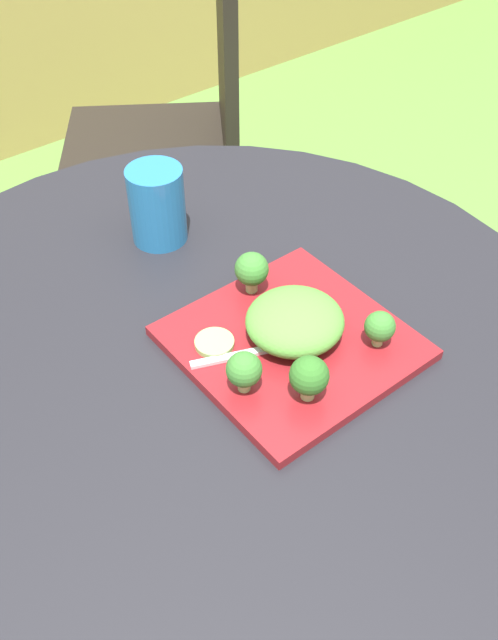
# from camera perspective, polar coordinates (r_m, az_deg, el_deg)

# --- Properties ---
(ground_plane) EXTENTS (12.00, 12.00, 0.00)m
(ground_plane) POSITION_cam_1_polar(r_m,az_deg,el_deg) (1.49, -2.20, -21.46)
(ground_plane) COLOR #568438
(patio_table) EXTENTS (0.97, 0.97, 0.72)m
(patio_table) POSITION_cam_1_polar(r_m,az_deg,el_deg) (1.07, -2.90, -10.51)
(patio_table) COLOR black
(patio_table) RESTS_ON ground_plane
(patio_chair) EXTENTS (0.61, 0.61, 0.90)m
(patio_chair) POSITION_cam_1_polar(r_m,az_deg,el_deg) (1.81, -5.30, 16.28)
(patio_chair) COLOR black
(patio_chair) RESTS_ON ground_plane
(salad_plate) EXTENTS (0.26, 0.26, 0.01)m
(salad_plate) POSITION_cam_1_polar(r_m,az_deg,el_deg) (0.88, 3.48, -1.84)
(salad_plate) COLOR maroon
(salad_plate) RESTS_ON patio_table
(drinking_glass) EXTENTS (0.08, 0.08, 0.11)m
(drinking_glass) POSITION_cam_1_polar(r_m,az_deg,el_deg) (1.03, -7.46, 8.97)
(drinking_glass) COLOR #236BA8
(drinking_glass) RESTS_ON patio_table
(fork) EXTENTS (0.15, 0.07, 0.00)m
(fork) POSITION_cam_1_polar(r_m,az_deg,el_deg) (0.85, 1.16, -2.50)
(fork) COLOR silver
(fork) RESTS_ON salad_plate
(lettuce_mound) EXTENTS (0.12, 0.12, 0.05)m
(lettuce_mound) POSITION_cam_1_polar(r_m,az_deg,el_deg) (0.86, 3.76, -0.07)
(lettuce_mound) COLOR #519338
(lettuce_mound) RESTS_ON salad_plate
(broccoli_floret_0) EXTENTS (0.04, 0.04, 0.05)m
(broccoli_floret_0) POSITION_cam_1_polar(r_m,az_deg,el_deg) (0.86, 10.60, -0.57)
(broccoli_floret_0) COLOR #99B770
(broccoli_floret_0) RESTS_ON salad_plate
(broccoli_floret_1) EXTENTS (0.05, 0.05, 0.06)m
(broccoli_floret_1) POSITION_cam_1_polar(r_m,az_deg,el_deg) (0.79, 4.91, -4.58)
(broccoli_floret_1) COLOR #99B770
(broccoli_floret_1) RESTS_ON salad_plate
(broccoli_floret_2) EXTENTS (0.04, 0.04, 0.05)m
(broccoli_floret_2) POSITION_cam_1_polar(r_m,az_deg,el_deg) (0.79, -0.41, -4.10)
(broccoli_floret_2) COLOR #99B770
(broccoli_floret_2) RESTS_ON salad_plate
(broccoli_floret_3) EXTENTS (0.05, 0.05, 0.06)m
(broccoli_floret_3) POSITION_cam_1_polar(r_m,az_deg,el_deg) (0.92, 0.22, 4.11)
(broccoli_floret_3) COLOR #99B770
(broccoli_floret_3) RESTS_ON salad_plate
(cucumber_slice_0) EXTENTS (0.05, 0.05, 0.01)m
(cucumber_slice_0) POSITION_cam_1_polar(r_m,az_deg,el_deg) (0.86, -2.83, -1.87)
(cucumber_slice_0) COLOR #8EB766
(cucumber_slice_0) RESTS_ON salad_plate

